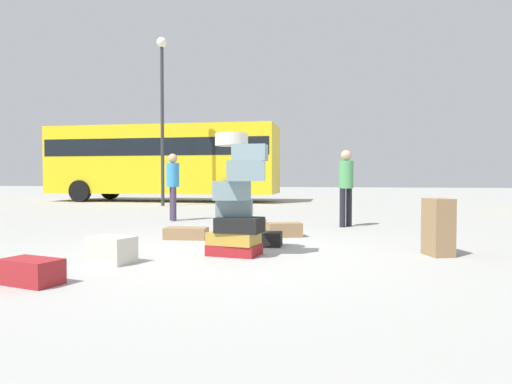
{
  "coord_description": "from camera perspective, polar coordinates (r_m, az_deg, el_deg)",
  "views": [
    {
      "loc": [
        1.41,
        -5.97,
        1.03
      ],
      "look_at": [
        0.06,
        1.45,
        0.78
      ],
      "focal_mm": 31.78,
      "sensor_mm": 36.0,
      "label": 1
    }
  ],
  "objects": [
    {
      "name": "ground_plane",
      "position": [
        6.22,
        -3.0,
        -7.67
      ],
      "size": [
        80.0,
        80.0,
        0.0
      ],
      "primitive_type": "plane",
      "color": "#9E9E99"
    },
    {
      "name": "parked_bus",
      "position": [
        19.71,
        -11.56,
        4.2
      ],
      "size": [
        9.69,
        2.77,
        3.15
      ],
      "rotation": [
        0.0,
        0.0,
        -0.0
      ],
      "color": "yellow",
      "rests_on": "ground"
    },
    {
      "name": "lamp_post",
      "position": [
        16.7,
        -11.74,
        11.76
      ],
      "size": [
        0.36,
        0.36,
        5.96
      ],
      "color": "#333338",
      "rests_on": "ground"
    },
    {
      "name": "suitcase_brown_left_side",
      "position": [
        7.65,
        -8.79,
        -5.16
      ],
      "size": [
        0.72,
        0.39,
        0.19
      ],
      "primitive_type": "cube",
      "rotation": [
        0.0,
        0.0,
        0.06
      ],
      "color": "olive",
      "rests_on": "ground"
    },
    {
      "name": "suitcase_brown_behind_tower",
      "position": [
        6.41,
        21.96,
        -4.12
      ],
      "size": [
        0.39,
        0.45,
        0.75
      ],
      "primitive_type": "cube",
      "rotation": [
        0.0,
        0.0,
        0.33
      ],
      "color": "olive",
      "rests_on": "ground"
    },
    {
      "name": "suitcase_maroon_right_side",
      "position": [
        4.93,
        -26.45,
        -8.96
      ],
      "size": [
        0.65,
        0.46,
        0.24
      ],
      "primitive_type": "cube",
      "rotation": [
        0.0,
        0.0,
        -0.26
      ],
      "color": "maroon",
      "rests_on": "ground"
    },
    {
      "name": "suitcase_black_upright_blue",
      "position": [
        6.82,
        0.47,
        -5.92
      ],
      "size": [
        0.66,
        0.37,
        0.21
      ],
      "primitive_type": "cube",
      "rotation": [
        0.0,
        0.0,
        0.02
      ],
      "color": "black",
      "rests_on": "ground"
    },
    {
      "name": "suitcase_tan_white_trunk",
      "position": [
        8.71,
        -1.42,
        -4.15
      ],
      "size": [
        0.82,
        0.67,
        0.23
      ],
      "primitive_type": "cube",
      "rotation": [
        0.0,
        0.0,
        -0.41
      ],
      "color": "#B28C33",
      "rests_on": "ground"
    },
    {
      "name": "person_tourist_with_camera",
      "position": [
        10.85,
        -10.43,
        1.4
      ],
      "size": [
        0.3,
        0.31,
        1.58
      ],
      "rotation": [
        0.0,
        0.0,
        -1.03
      ],
      "color": "#3F334C",
      "rests_on": "ground"
    },
    {
      "name": "suitcase_tower",
      "position": [
        5.92,
        -2.36,
        -1.31
      ],
      "size": [
        0.82,
        0.67,
        1.61
      ],
      "color": "maroon",
      "rests_on": "ground"
    },
    {
      "name": "person_bearded_onlooker",
      "position": [
        9.53,
        11.26,
        1.35
      ],
      "size": [
        0.3,
        0.3,
        1.59
      ],
      "rotation": [
        0.0,
        0.0,
        -2.23
      ],
      "color": "black",
      "rests_on": "ground"
    },
    {
      "name": "suitcase_cream_foreground_near",
      "position": [
        5.74,
        -17.75,
        -6.94
      ],
      "size": [
        0.61,
        0.49,
        0.32
      ],
      "primitive_type": "cube",
      "rotation": [
        0.0,
        0.0,
        -0.3
      ],
      "color": "beige",
      "rests_on": "ground"
    },
    {
      "name": "suitcase_brown_foreground_far",
      "position": [
        7.85,
        3.6,
        -4.78
      ],
      "size": [
        0.65,
        0.5,
        0.24
      ],
      "primitive_type": "cube",
      "rotation": [
        0.0,
        0.0,
        0.36
      ],
      "color": "olive",
      "rests_on": "ground"
    }
  ]
}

